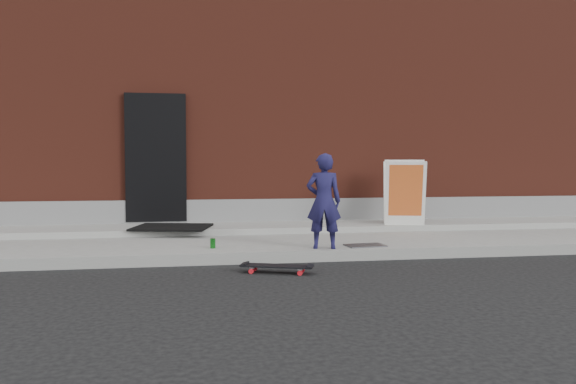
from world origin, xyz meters
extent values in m
plane|color=black|center=(0.00, 0.00, 0.00)|extent=(80.00, 80.00, 0.00)
cube|color=slate|center=(0.00, 1.50, 0.07)|extent=(20.00, 3.00, 0.15)
cube|color=gray|center=(0.00, 2.40, 0.20)|extent=(20.00, 1.20, 0.10)
cube|color=maroon|center=(0.00, 7.00, 2.50)|extent=(20.00, 8.00, 5.00)
cube|color=slate|center=(0.00, 2.97, 0.45)|extent=(20.00, 0.10, 0.40)
cube|color=black|center=(-2.60, 2.96, 1.40)|extent=(1.05, 0.12, 2.25)
imported|color=#1B1844|center=(-0.21, 0.20, 0.79)|extent=(0.52, 0.39, 1.29)
cylinder|color=red|center=(-0.67, -0.65, 0.03)|extent=(0.07, 0.05, 0.06)
cylinder|color=red|center=(-0.73, -0.82, 0.03)|extent=(0.07, 0.05, 0.06)
cylinder|color=red|center=(-1.22, -0.45, 0.03)|extent=(0.07, 0.05, 0.06)
cylinder|color=red|center=(-1.28, -0.62, 0.03)|extent=(0.07, 0.05, 0.06)
cube|color=#A9A8AD|center=(-0.70, -0.73, 0.07)|extent=(0.11, 0.19, 0.02)
cube|color=#A9A8AD|center=(-1.25, -0.54, 0.07)|extent=(0.11, 0.19, 0.02)
cube|color=black|center=(-0.97, -0.63, 0.09)|extent=(0.87, 0.49, 0.02)
cube|color=white|center=(1.56, 1.77, 0.79)|extent=(0.72, 0.47, 1.09)
cube|color=white|center=(1.69, 2.23, 0.79)|extent=(0.72, 0.47, 1.09)
cube|color=gold|center=(1.55, 1.74, 0.74)|extent=(0.60, 0.37, 0.86)
cube|color=white|center=(1.63, 2.00, 1.34)|extent=(0.66, 0.24, 0.06)
cylinder|color=#16711D|center=(-1.69, 0.47, 0.22)|extent=(0.09, 0.09, 0.13)
cube|color=black|center=(-2.30, 2.07, 0.27)|extent=(1.36, 1.19, 0.03)
cube|color=#4A4A4E|center=(0.42, 0.32, 0.16)|extent=(0.57, 0.40, 0.02)
camera|label=1|loc=(-1.92, -7.18, 1.31)|focal=35.00mm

